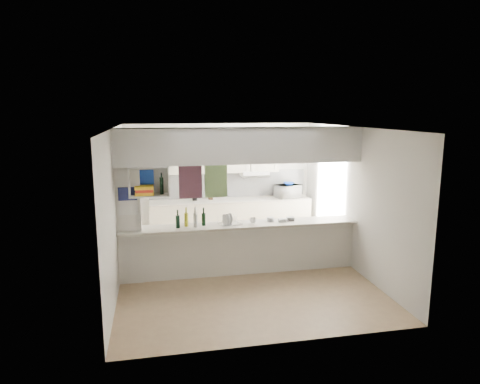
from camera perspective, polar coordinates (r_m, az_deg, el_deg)
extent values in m
plane|color=#997959|center=(7.83, 0.10, -10.78)|extent=(4.80, 4.80, 0.00)
plane|color=white|center=(7.29, 0.10, 8.59)|extent=(4.80, 4.80, 0.00)
plane|color=silver|center=(9.78, -2.70, 1.49)|extent=(4.20, 0.00, 4.20)
plane|color=silver|center=(7.34, -16.19, -2.08)|extent=(0.00, 4.80, 4.80)
plane|color=silver|center=(8.13, 14.77, -0.78)|extent=(0.00, 4.80, 4.80)
cube|color=silver|center=(7.68, 0.10, -7.72)|extent=(4.20, 0.15, 0.88)
cube|color=#A89F93|center=(7.55, 0.10, -4.41)|extent=(4.20, 0.50, 0.04)
cube|color=white|center=(7.31, 0.10, 6.24)|extent=(4.20, 0.50, 0.60)
cube|color=silver|center=(7.33, -14.63, -2.02)|extent=(0.40, 0.18, 2.60)
cube|color=#191E4C|center=(7.18, -14.77, -0.24)|extent=(0.30, 0.01, 0.22)
cube|color=white|center=(7.23, -14.68, -2.03)|extent=(0.30, 0.01, 0.24)
cube|color=black|center=(7.48, -6.63, 1.49)|extent=(0.40, 0.02, 0.62)
cube|color=#1A756C|center=(7.53, -3.22, 1.61)|extent=(0.40, 0.02, 0.62)
cube|color=white|center=(7.17, -11.96, -0.44)|extent=(0.65, 0.35, 0.02)
cube|color=white|center=(7.10, -12.11, 3.32)|extent=(0.65, 0.35, 0.02)
cube|color=white|center=(7.29, -12.03, 1.63)|extent=(0.65, 0.02, 0.50)
cube|color=white|center=(7.14, -14.55, 1.33)|extent=(0.02, 0.35, 0.50)
cube|color=white|center=(7.13, -9.53, 1.52)|extent=(0.02, 0.35, 0.50)
cube|color=yellow|center=(7.17, -12.62, -0.17)|extent=(0.30, 0.24, 0.05)
cube|color=red|center=(7.16, -12.63, 0.22)|extent=(0.28, 0.22, 0.05)
cube|color=yellow|center=(7.15, -12.65, 0.62)|extent=(0.30, 0.24, 0.05)
cube|color=navy|center=(7.25, -12.43, 1.57)|extent=(0.26, 0.02, 0.34)
cylinder|color=black|center=(7.14, -10.41, 0.82)|extent=(0.06, 0.06, 0.28)
cube|color=beige|center=(9.69, -1.22, -3.72)|extent=(3.60, 0.60, 0.90)
cube|color=#A89F93|center=(9.59, -1.23, -1.08)|extent=(3.60, 0.63, 0.03)
cube|color=silver|center=(9.81, -1.53, 1.06)|extent=(3.60, 0.03, 0.60)
cube|color=beige|center=(9.53, -2.58, 4.77)|extent=(2.62, 0.34, 0.72)
cube|color=white|center=(9.66, 1.91, 2.46)|extent=(0.60, 0.46, 0.12)
cube|color=silver|center=(9.44, 2.23, 2.05)|extent=(0.60, 0.02, 0.05)
imported|color=white|center=(9.83, 6.37, 0.11)|extent=(0.61, 0.50, 0.30)
imported|color=navy|center=(9.78, 6.50, 1.11)|extent=(0.24, 0.24, 0.06)
cube|color=silver|center=(7.52, -1.39, -4.25)|extent=(0.44, 0.38, 0.01)
cylinder|color=white|center=(7.46, -2.04, -3.59)|extent=(0.07, 0.18, 0.19)
cylinder|color=white|center=(7.48, -1.65, -3.54)|extent=(0.07, 0.18, 0.19)
cylinder|color=white|center=(7.51, -1.27, -3.49)|extent=(0.07, 0.18, 0.19)
imported|color=white|center=(7.54, 1.73, -3.80)|extent=(0.13, 0.13, 0.09)
cylinder|color=black|center=(7.33, -8.30, -3.95)|extent=(0.07, 0.07, 0.22)
cylinder|color=black|center=(7.29, -8.33, -2.75)|extent=(0.03, 0.03, 0.10)
cylinder|color=#A3A41B|center=(7.41, -7.18, -3.69)|extent=(0.07, 0.07, 0.23)
cylinder|color=#A3A41B|center=(7.37, -7.21, -2.44)|extent=(0.03, 0.03, 0.10)
cylinder|color=silver|center=(7.35, -5.96, -3.74)|extent=(0.07, 0.07, 0.25)
cylinder|color=silver|center=(7.30, -5.99, -2.42)|extent=(0.03, 0.03, 0.10)
cylinder|color=black|center=(7.44, -4.87, -3.65)|extent=(0.07, 0.07, 0.22)
cylinder|color=black|center=(7.40, -4.89, -2.46)|extent=(0.03, 0.03, 0.10)
cylinder|color=silver|center=(7.75, 4.07, -3.63)|extent=(0.13, 0.13, 0.07)
cube|color=silver|center=(7.71, 5.63, -3.77)|extent=(0.13, 0.09, 0.06)
cube|color=silver|center=(7.86, 6.74, -3.51)|extent=(0.13, 0.09, 0.06)
cube|color=black|center=(7.79, 6.69, -3.82)|extent=(0.14, 0.07, 0.01)
cylinder|color=black|center=(9.52, -6.07, -0.67)|extent=(0.11, 0.11, 0.15)
cube|color=#51351B|center=(9.58, -3.95, -0.48)|extent=(0.10, 0.08, 0.18)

